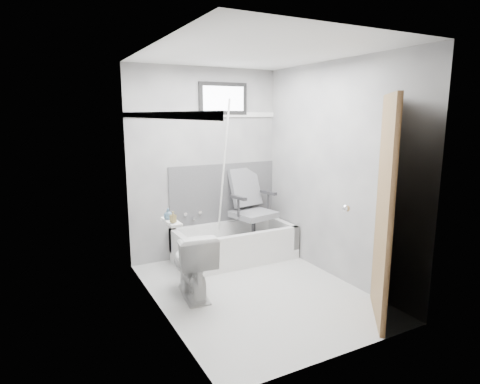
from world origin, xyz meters
TOP-DOWN VIEW (x-y plane):
  - floor at (0.00, 0.00)m, footprint 2.60×2.60m
  - ceiling at (0.00, 0.00)m, footprint 2.60×2.60m
  - wall_back at (0.00, 1.30)m, footprint 2.00×0.02m
  - wall_front at (0.00, -1.30)m, footprint 2.00×0.02m
  - wall_left at (-1.00, 0.00)m, footprint 0.02×2.60m
  - wall_right at (1.00, 0.00)m, footprint 0.02×2.60m
  - bathtub at (0.23, 0.93)m, footprint 1.50×0.70m
  - office_chair at (0.53, 0.98)m, footprint 0.69×0.69m
  - toilet at (-0.62, 0.21)m, footprint 0.46×0.73m
  - door at (0.98, -1.28)m, footprint 0.78×0.78m
  - window at (0.25, 1.29)m, footprint 0.66×0.04m
  - backerboard at (0.25, 1.29)m, footprint 1.50×0.02m
  - trim_back at (0.00, 1.29)m, footprint 2.00×0.02m
  - trim_left at (-0.99, 0.00)m, footprint 0.02×2.60m
  - pole at (0.13, 1.06)m, footprint 0.02×0.42m
  - shelf at (-0.93, -0.12)m, footprint 0.10×0.32m
  - soap_bottle_a at (-0.94, -0.20)m, footprint 0.06×0.06m
  - soap_bottle_b at (-0.94, -0.06)m, footprint 0.10×0.10m
  - faucet at (-0.20, 1.27)m, footprint 0.26×0.10m

SIDE VIEW (x-z plane):
  - floor at x=0.00m, z-range 0.00..0.00m
  - bathtub at x=0.23m, z-range 0.00..0.42m
  - toilet at x=-0.62m, z-range 0.00..0.68m
  - faucet at x=-0.20m, z-range 0.47..0.63m
  - office_chair at x=0.53m, z-range 0.12..1.13m
  - backerboard at x=0.25m, z-range 0.41..1.19m
  - shelf at x=-0.93m, z-range 0.89..0.91m
  - soap_bottle_b at x=-0.94m, z-range 0.91..1.01m
  - soap_bottle_a at x=-0.94m, z-range 0.92..1.01m
  - door at x=0.98m, z-range 0.00..2.00m
  - pole at x=0.13m, z-range 0.09..2.01m
  - wall_back at x=0.00m, z-range 0.00..2.40m
  - wall_front at x=0.00m, z-range 0.00..2.40m
  - wall_left at x=-1.00m, z-range 0.00..2.40m
  - wall_right at x=1.00m, z-range 0.00..2.40m
  - trim_back at x=0.00m, z-range 1.79..1.85m
  - trim_left at x=-0.99m, z-range 1.79..1.85m
  - window at x=0.25m, z-range 1.82..2.22m
  - ceiling at x=0.00m, z-range 2.40..2.40m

